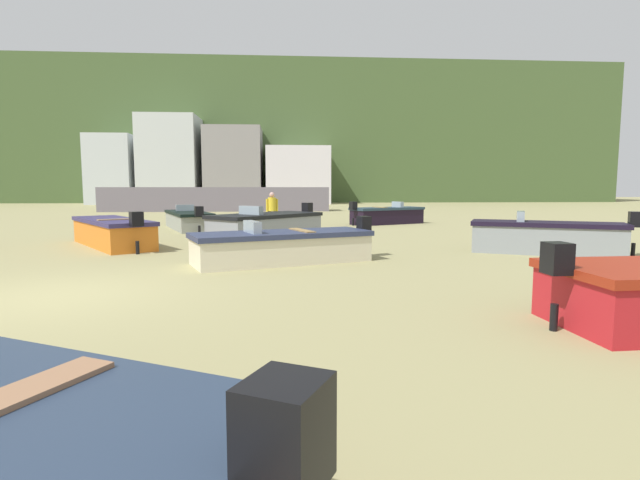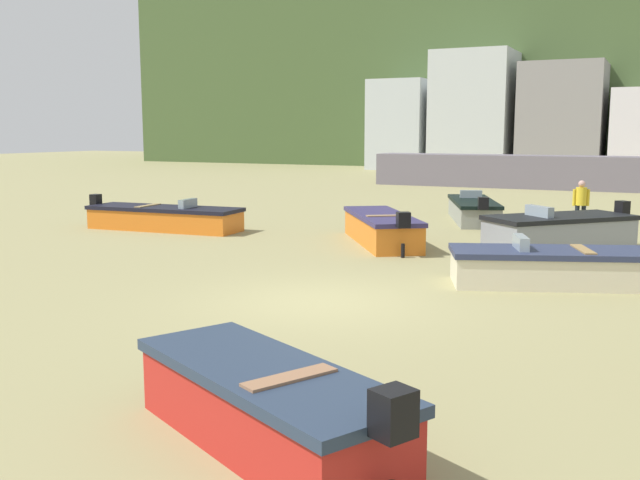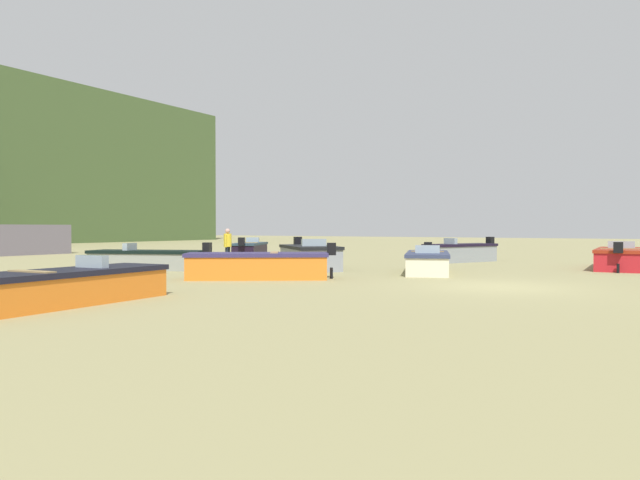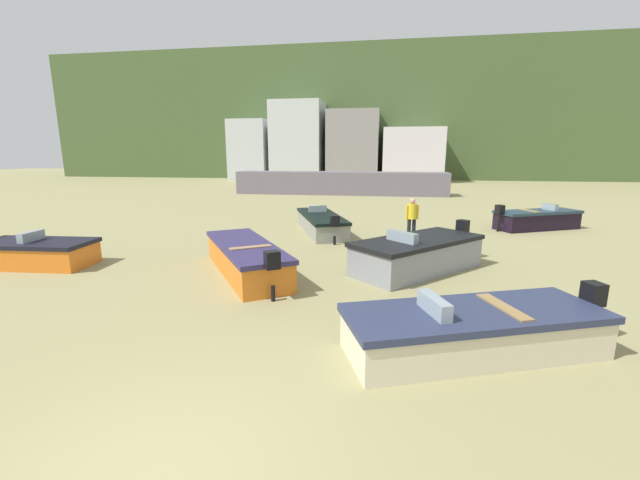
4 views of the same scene
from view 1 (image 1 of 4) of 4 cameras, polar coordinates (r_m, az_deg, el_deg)
ground_plane at (r=9.44m, az=-28.50°, el=-5.77°), size 160.00×160.00×0.00m
headland_hill at (r=74.79m, az=-7.15°, el=11.19°), size 90.00×32.00×16.91m
harbor_pier at (r=38.78m, az=-11.96°, el=4.68°), size 17.25×2.40×1.84m
townhouse_left at (r=58.83m, az=-22.62°, el=7.52°), size 4.70×6.80×7.41m
townhouse_centre_left at (r=57.17m, az=-16.91°, el=8.84°), size 6.14×6.61×9.53m
townhouse_right at (r=55.76m, az=-9.97°, el=8.48°), size 6.10×6.04×8.35m
townhouse_far_right at (r=55.57m, az=-2.60°, el=7.50°), size 6.96×6.27×6.27m
boat_grey_0 at (r=14.91m, az=24.86°, el=0.30°), size 4.12×2.82×1.20m
boat_grey_1 at (r=16.69m, az=-6.27°, el=1.50°), size 3.98×4.06×1.26m
boat_orange_3 at (r=16.56m, az=-23.00°, el=0.84°), size 3.68×4.54×1.17m
boat_grey_8 at (r=22.30m, az=-15.08°, el=2.26°), size 2.96×4.89×1.09m
boat_black_9 at (r=24.69m, az=7.80°, el=2.86°), size 4.03×2.80×1.15m
boat_cream_10 at (r=11.95m, az=-4.39°, el=-0.76°), size 4.61×2.93×1.08m
beach_walker_foreground at (r=20.97m, az=-5.61°, el=3.74°), size 0.53×0.43×1.62m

